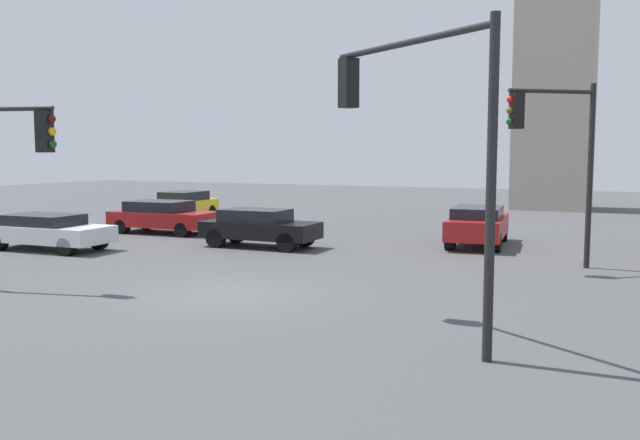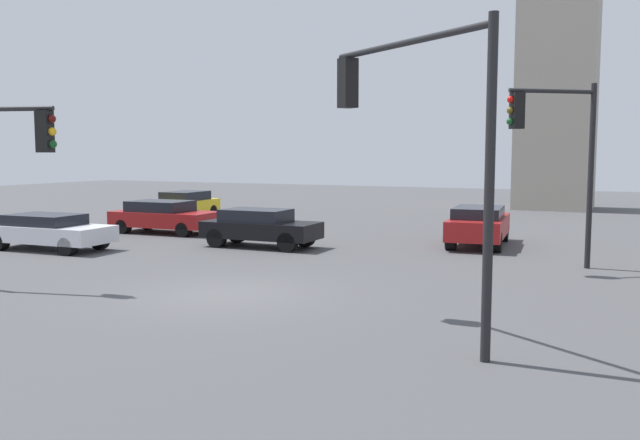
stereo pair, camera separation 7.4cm
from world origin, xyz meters
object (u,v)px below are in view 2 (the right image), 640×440
at_px(car_3, 479,224).
at_px(car_2, 164,216).
at_px(car_4, 260,227).
at_px(car_5, 49,231).
at_px(car_0, 184,205).
at_px(traffic_light_2, 555,139).
at_px(traffic_light_0, 411,116).

bearing_deg(car_3, car_2, 92.42).
distance_m(car_2, car_3, 12.82).
height_order(car_4, car_5, car_4).
bearing_deg(car_0, car_5, 9.16).
distance_m(traffic_light_2, car_5, 16.73).
bearing_deg(car_4, traffic_light_0, -47.72).
distance_m(car_3, car_5, 15.10).
distance_m(traffic_light_2, car_0, 19.60).
xyz_separation_m(traffic_light_0, car_4, (-8.27, 8.68, -3.27)).
height_order(car_0, car_2, car_0).
bearing_deg(traffic_light_0, car_2, -3.56).
height_order(car_3, car_4, car_3).
xyz_separation_m(car_2, car_3, (12.70, 1.76, 0.06)).
bearing_deg(car_3, traffic_light_2, -149.87).
distance_m(traffic_light_0, car_0, 22.66).
bearing_deg(car_4, car_2, 160.30).
relative_size(car_0, car_5, 0.90).
bearing_deg(traffic_light_0, car_0, -9.24).
bearing_deg(traffic_light_0, car_5, 14.51).
height_order(traffic_light_0, car_4, traffic_light_0).
xyz_separation_m(car_2, car_5, (-0.50, -5.59, -0.05)).
height_order(car_0, car_5, car_0).
distance_m(traffic_light_2, car_3, 5.84).
xyz_separation_m(car_4, car_5, (-6.25, -3.68, -0.06)).
bearing_deg(car_2, car_4, -20.73).
bearing_deg(car_4, car_5, -150.83).
bearing_deg(car_2, traffic_light_2, -10.88).
relative_size(traffic_light_0, car_2, 1.23).
xyz_separation_m(traffic_light_0, car_2, (-14.03, 10.59, -3.28)).
bearing_deg(car_3, car_0, 73.79).
height_order(traffic_light_0, car_0, traffic_light_0).
bearing_deg(car_2, traffic_light_0, -39.43).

